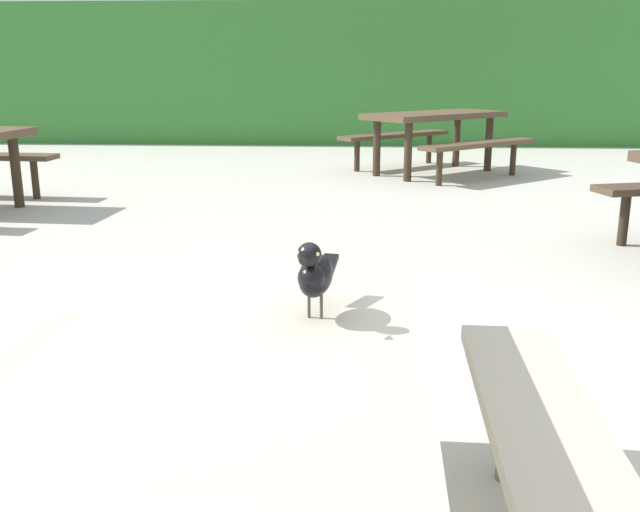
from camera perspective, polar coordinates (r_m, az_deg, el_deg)
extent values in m
cube|color=#387A33|center=(12.55, 2.03, 14.36)|extent=(28.00, 1.24, 2.30)
cube|color=#B2A893|center=(1.56, -5.88, -6.68)|extent=(0.81, 1.82, 0.07)
cylinder|color=slate|center=(2.39, -8.78, -8.48)|extent=(0.09, 0.09, 0.67)
cylinder|color=slate|center=(2.32, 4.22, -9.03)|extent=(0.09, 0.09, 0.67)
cylinder|color=slate|center=(2.53, -18.76, -11.24)|extent=(0.07, 0.07, 0.39)
cube|color=#B2A893|center=(1.71, 19.09, -16.19)|extent=(0.33, 1.72, 0.05)
cylinder|color=slate|center=(2.37, 14.96, -12.83)|extent=(0.07, 0.07, 0.39)
ellipsoid|color=black|center=(1.56, -0.33, -1.58)|extent=(0.09, 0.16, 0.09)
ellipsoid|color=black|center=(1.52, -0.69, -1.77)|extent=(0.07, 0.08, 0.06)
sphere|color=black|center=(1.48, -0.86, 0.12)|extent=(0.05, 0.05, 0.05)
sphere|color=#EAE08C|center=(1.47, -0.23, 0.16)|extent=(0.01, 0.01, 0.01)
sphere|color=#EAE08C|center=(1.47, -1.71, 0.24)|extent=(0.01, 0.01, 0.01)
cone|color=black|center=(1.44, -1.25, -0.29)|extent=(0.02, 0.03, 0.02)
cube|color=black|center=(1.67, 0.60, -0.89)|extent=(0.05, 0.10, 0.04)
cylinder|color=#47423D|center=(1.57, 0.11, -4.08)|extent=(0.01, 0.01, 0.05)
cylinder|color=#47423D|center=(1.57, -0.89, -4.00)|extent=(0.01, 0.01, 0.05)
cube|color=brown|center=(8.89, 9.22, 11.06)|extent=(1.86, 1.75, 0.07)
cylinder|color=#382B1D|center=(9.27, 13.35, 8.71)|extent=(0.09, 0.09, 0.67)
cylinder|color=#382B1D|center=(9.62, 10.89, 9.06)|extent=(0.09, 0.09, 0.67)
cylinder|color=#382B1D|center=(8.24, 7.07, 8.26)|extent=(0.09, 0.09, 0.67)
cylinder|color=#382B1D|center=(8.63, 4.57, 8.62)|extent=(0.09, 0.09, 0.67)
cube|color=brown|center=(8.45, 12.61, 8.73)|extent=(1.48, 1.33, 0.05)
cylinder|color=#382B1D|center=(8.97, 15.20, 7.50)|extent=(0.07, 0.07, 0.39)
cylinder|color=#382B1D|center=(8.00, 9.53, 6.96)|extent=(0.07, 0.07, 0.39)
cube|color=brown|center=(9.41, 6.02, 9.60)|extent=(1.48, 1.33, 0.05)
cylinder|color=#382B1D|center=(9.88, 8.72, 8.48)|extent=(0.07, 0.07, 0.39)
cylinder|color=#382B1D|center=(9.01, 2.98, 8.02)|extent=(0.07, 0.07, 0.39)
cylinder|color=#2E241A|center=(5.66, 23.17, 2.71)|extent=(0.07, 0.07, 0.39)
cylinder|color=#382B1D|center=(7.21, -23.17, 6.24)|extent=(0.09, 0.09, 0.67)
cylinder|color=#382B1D|center=(7.64, -21.85, 5.72)|extent=(0.07, 0.07, 0.39)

